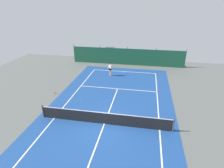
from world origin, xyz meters
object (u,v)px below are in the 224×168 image
(tennis_net, at_px, (104,118))
(water_bottle, at_px, (55,93))
(tennis_ball_midcourt, at_px, (83,87))
(tennis_ball_near_player, at_px, (81,101))
(tennis_player, at_px, (110,69))
(parked_car, at_px, (110,53))

(tennis_net, xyz_separation_m, water_bottle, (-6.08, 4.09, -0.39))
(tennis_net, distance_m, tennis_ball_midcourt, 7.18)
(tennis_net, relative_size, tennis_ball_midcourt, 153.33)
(tennis_net, xyz_separation_m, tennis_ball_near_player, (-2.92, 3.06, -0.48))
(tennis_ball_midcourt, xyz_separation_m, water_bottle, (-2.31, -2.00, 0.09))
(tennis_player, xyz_separation_m, tennis_ball_near_player, (-1.40, -7.01, -0.93))
(tennis_ball_midcourt, bearing_deg, tennis_ball_near_player, -74.40)
(tennis_net, bearing_deg, tennis_ball_near_player, 133.66)
(tennis_net, distance_m, parked_car, 18.18)
(tennis_net, relative_size, water_bottle, 42.17)
(tennis_net, height_order, parked_car, parked_car)
(tennis_ball_midcourt, distance_m, water_bottle, 3.06)
(tennis_ball_near_player, distance_m, parked_car, 14.86)
(tennis_ball_midcourt, bearing_deg, parked_car, 87.19)
(tennis_player, bearing_deg, tennis_ball_midcourt, 88.73)
(tennis_player, distance_m, parked_car, 8.01)
(tennis_player, distance_m, tennis_ball_midcourt, 4.66)
(tennis_ball_near_player, bearing_deg, water_bottle, 161.91)
(tennis_player, height_order, tennis_ball_near_player, tennis_player)
(tennis_ball_near_player, relative_size, parked_car, 0.02)
(tennis_net, relative_size, tennis_ball_near_player, 153.33)
(parked_car, xyz_separation_m, water_bottle, (-2.89, -13.81, -0.72))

